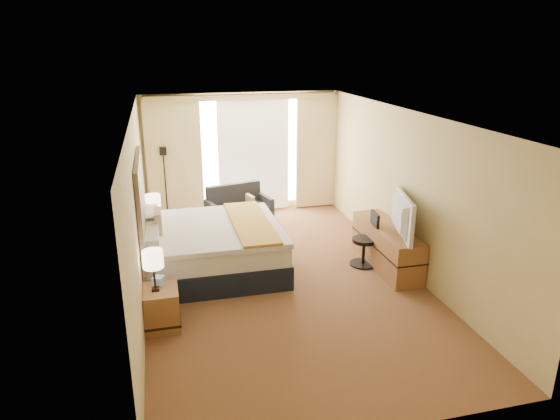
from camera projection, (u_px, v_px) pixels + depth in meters
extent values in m
cube|color=#5D291A|center=(280.00, 277.00, 8.04)|extent=(4.20, 7.00, 0.02)
cube|color=silver|center=(280.00, 115.00, 7.21)|extent=(4.20, 7.00, 0.02)
cube|color=#CAB77B|center=(242.00, 153.00, 10.84)|extent=(4.20, 0.02, 2.60)
cube|color=#CAB77B|center=(376.00, 316.00, 4.40)|extent=(4.20, 0.02, 2.60)
cube|color=#CAB77B|center=(138.00, 211.00, 7.15)|extent=(0.02, 7.00, 2.60)
cube|color=#CAB77B|center=(406.00, 191.00, 8.10)|extent=(0.02, 7.00, 2.60)
cube|color=black|center=(142.00, 208.00, 7.34)|extent=(0.06, 1.85, 1.50)
cube|color=#975937|center=(162.00, 308.00, 6.56)|extent=(0.45, 0.52, 0.55)
cube|color=#975937|center=(159.00, 239.00, 8.86)|extent=(0.45, 0.52, 0.55)
cube|color=#975937|center=(386.00, 247.00, 8.34)|extent=(0.50, 1.80, 0.70)
cube|color=white|center=(253.00, 152.00, 10.87)|extent=(2.30, 0.02, 2.30)
cube|color=#F7E2AE|center=(174.00, 160.00, 10.41)|extent=(1.15, 0.09, 2.50)
cube|color=#F7E2AE|center=(316.00, 152.00, 11.12)|extent=(0.90, 0.09, 2.50)
cube|color=white|center=(254.00, 155.00, 10.84)|extent=(1.55, 0.04, 2.50)
cube|color=#CAB77B|center=(242.00, 97.00, 10.31)|extent=(4.00, 0.16, 0.12)
cube|color=black|center=(211.00, 260.00, 8.23)|extent=(2.28, 2.06, 0.38)
cube|color=silver|center=(210.00, 240.00, 8.12)|extent=(2.23, 2.01, 0.33)
cube|color=silver|center=(215.00, 228.00, 8.08)|extent=(2.09, 2.09, 0.08)
cube|color=#B28D29|center=(250.00, 222.00, 8.19)|extent=(0.60, 2.09, 0.04)
cube|color=silver|center=(148.00, 237.00, 7.34)|extent=(0.30, 0.85, 0.20)
cube|color=silver|center=(149.00, 216.00, 8.26)|extent=(0.30, 0.85, 0.20)
cube|color=#F2DFC7|center=(158.00, 222.00, 7.82)|extent=(0.11, 0.46, 0.39)
cube|color=maroon|center=(239.00, 219.00, 10.36)|extent=(1.42, 0.99, 0.23)
cube|color=#292A2E|center=(240.00, 211.00, 10.26)|extent=(1.30, 0.84, 0.15)
cube|color=#292A2E|center=(234.00, 195.00, 10.45)|extent=(1.19, 0.43, 0.51)
cube|color=#292A2E|center=(212.00, 213.00, 10.02)|extent=(0.26, 0.69, 0.41)
cube|color=#292A2E|center=(265.00, 205.00, 10.56)|extent=(0.26, 0.69, 0.41)
cube|color=#F2DFC7|center=(250.00, 202.00, 10.31)|extent=(0.15, 0.33, 0.29)
cube|color=black|center=(168.00, 218.00, 10.69)|extent=(0.20, 0.20, 0.02)
cylinder|color=black|center=(166.00, 187.00, 10.47)|extent=(0.03, 0.03, 1.39)
cube|color=black|center=(163.00, 151.00, 10.22)|extent=(0.14, 0.14, 0.16)
cylinder|color=black|center=(363.00, 264.00, 8.50)|extent=(0.45, 0.45, 0.03)
cylinder|color=black|center=(364.00, 252.00, 8.43)|extent=(0.05, 0.05, 0.41)
cylinder|color=black|center=(364.00, 240.00, 8.36)|extent=(0.40, 0.40, 0.06)
cube|color=black|center=(375.00, 225.00, 8.30)|extent=(0.08, 0.36, 0.45)
cube|color=black|center=(155.00, 289.00, 6.44)|extent=(0.09, 0.09, 0.04)
cylinder|color=black|center=(154.00, 276.00, 6.38)|extent=(0.03, 0.03, 0.33)
cylinder|color=#FFE9BF|center=(153.00, 259.00, 6.30)|extent=(0.26, 0.26, 0.23)
cube|color=black|center=(155.00, 223.00, 8.78)|extent=(0.09, 0.09, 0.04)
cylinder|color=black|center=(154.00, 214.00, 8.73)|extent=(0.03, 0.03, 0.32)
cylinder|color=#FFE9BF|center=(153.00, 201.00, 8.65)|extent=(0.26, 0.26, 0.22)
cube|color=#84B2CD|center=(158.00, 281.00, 6.57)|extent=(0.17, 0.17, 0.12)
cube|color=black|center=(158.00, 220.00, 8.88)|extent=(0.22, 0.19, 0.08)
imported|color=black|center=(396.00, 215.00, 7.79)|extent=(0.44, 1.16, 0.67)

